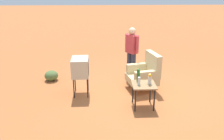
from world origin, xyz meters
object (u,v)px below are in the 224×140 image
at_px(bottle_short_clear, 139,81).
at_px(bottle_wine_green, 138,76).
at_px(flower_vase, 150,78).
at_px(armchair, 145,73).
at_px(tv_on_stand, 80,67).
at_px(person_standing, 132,50).
at_px(side_table, 144,88).

xyz_separation_m(bottle_short_clear, bottle_wine_green, (-0.19, 0.01, 0.06)).
bearing_deg(bottle_wine_green, flower_vase, 60.20).
relative_size(bottle_wine_green, flower_vase, 1.21).
relative_size(armchair, tv_on_stand, 1.03).
distance_m(tv_on_stand, person_standing, 1.82).
bearing_deg(side_table, tv_on_stand, -115.83).
height_order(bottle_short_clear, flower_vase, flower_vase).
height_order(side_table, tv_on_stand, tv_on_stand).
distance_m(tv_on_stand, bottle_short_clear, 1.65).
height_order(armchair, tv_on_stand, armchair).
distance_m(armchair, flower_vase, 1.01).
height_order(side_table, person_standing, person_standing).
bearing_deg(bottle_short_clear, armchair, 161.16).
bearing_deg(person_standing, bottle_short_clear, -1.58).
xyz_separation_m(side_table, flower_vase, (-0.01, 0.14, 0.23)).
height_order(side_table, flower_vase, flower_vase).
bearing_deg(armchair, bottle_short_clear, -18.84).
relative_size(side_table, person_standing, 0.36).
xyz_separation_m(armchair, bottle_wine_green, (0.83, -0.34, 0.26)).
bearing_deg(armchair, person_standing, -159.51).
xyz_separation_m(person_standing, bottle_wine_green, (1.64, -0.04, -0.18)).
xyz_separation_m(side_table, person_standing, (-1.80, -0.08, 0.43)).
relative_size(side_table, bottle_short_clear, 2.99).
xyz_separation_m(armchair, bottle_short_clear, (1.03, -0.35, 0.20)).
relative_size(person_standing, bottle_short_clear, 8.20).
relative_size(person_standing, bottle_wine_green, 5.12).
bearing_deg(bottle_short_clear, side_table, 105.28).
bearing_deg(person_standing, side_table, 2.40).
bearing_deg(side_table, bottle_wine_green, -144.15).
relative_size(tv_on_stand, bottle_short_clear, 5.15).
bearing_deg(bottle_short_clear, tv_on_stand, -118.82).
bearing_deg(bottle_short_clear, bottle_wine_green, 176.73).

